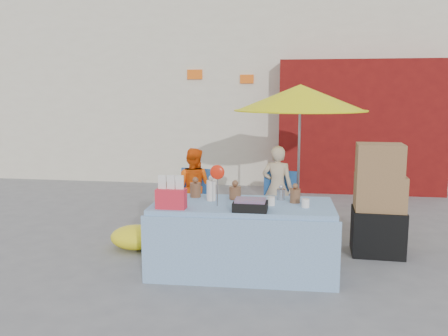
% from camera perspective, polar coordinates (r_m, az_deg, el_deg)
% --- Properties ---
extents(ground, '(80.00, 80.00, 0.00)m').
position_cam_1_polar(ground, '(5.86, -1.15, -10.63)').
color(ground, slate).
rests_on(ground, ground).
extents(backdrop, '(14.00, 8.00, 7.80)m').
position_cam_1_polar(backdrop, '(13.00, 7.05, 13.98)').
color(backdrop, silver).
rests_on(backdrop, ground).
extents(market_table, '(2.05, 1.01, 1.22)m').
position_cam_1_polar(market_table, '(5.29, 2.14, -8.26)').
color(market_table, '#93BEEC').
rests_on(market_table, ground).
extents(chair_left, '(0.56, 0.55, 0.85)m').
position_cam_1_polar(chair_left, '(7.03, -3.93, -5.10)').
color(chair_left, '#204F95').
rests_on(chair_left, ground).
extents(chair_right, '(0.56, 0.55, 0.85)m').
position_cam_1_polar(chair_right, '(6.87, 6.34, -5.47)').
color(chair_right, '#204F95').
rests_on(chair_right, ground).
extents(vendor_orange, '(0.64, 0.54, 1.17)m').
position_cam_1_polar(vendor_orange, '(7.09, -3.74, -2.27)').
color(vendor_orange, '#FF5A0D').
rests_on(vendor_orange, ground).
extents(vendor_beige, '(0.49, 0.37, 1.22)m').
position_cam_1_polar(vendor_beige, '(6.92, 6.42, -2.34)').
color(vendor_beige, beige).
rests_on(vendor_beige, ground).
extents(umbrella, '(1.90, 1.90, 2.09)m').
position_cam_1_polar(umbrella, '(6.93, 9.17, 8.27)').
color(umbrella, gray).
rests_on(umbrella, ground).
extents(box_stack, '(0.64, 0.53, 1.37)m').
position_cam_1_polar(box_stack, '(6.08, 18.12, -4.13)').
color(box_stack, black).
rests_on(box_stack, ground).
extents(tarp_bundle, '(0.78, 0.69, 0.30)m').
position_cam_1_polar(tarp_bundle, '(6.21, -10.50, -8.18)').
color(tarp_bundle, yellow).
rests_on(tarp_bundle, ground).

